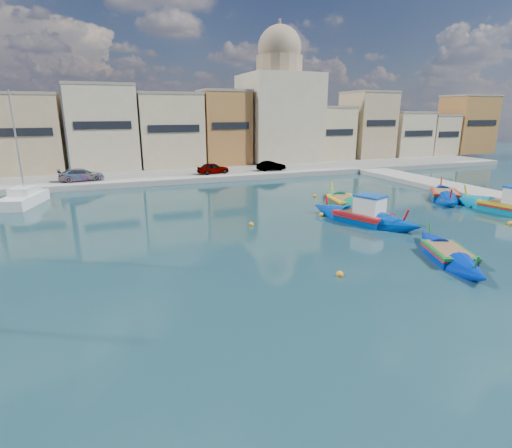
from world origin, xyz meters
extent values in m
plane|color=#113134|center=(0.00, 0.00, 0.00)|extent=(160.00, 160.00, 0.00)
cube|color=gray|center=(0.00, 32.00, 0.30)|extent=(80.00, 8.00, 0.60)
cube|color=tan|center=(-21.91, 39.16, 4.97)|extent=(6.90, 6.32, 8.74)
cube|color=gray|center=(-21.91, 39.16, 9.49)|extent=(7.03, 6.44, 0.30)
cube|color=black|center=(-21.91, 35.95, 5.41)|extent=(5.52, 0.10, 0.90)
cube|color=#BEAE8E|center=(-13.86, 39.12, 5.55)|extent=(7.88, 6.24, 9.89)
cube|color=gray|center=(-13.86, 39.12, 10.64)|extent=(8.04, 6.37, 0.30)
cube|color=black|center=(-13.86, 35.95, 6.04)|extent=(6.30, 0.10, 0.90)
cube|color=tan|center=(-5.74, 39.72, 5.09)|extent=(7.88, 7.44, 8.99)
cube|color=gray|center=(-5.74, 39.72, 9.74)|extent=(8.04, 7.59, 0.30)
cube|color=black|center=(-5.74, 35.95, 5.54)|extent=(6.30, 0.10, 0.90)
cube|color=#AB6E35|center=(1.54, 39.07, 5.31)|extent=(6.17, 6.13, 9.43)
cube|color=gray|center=(1.54, 39.07, 10.18)|extent=(6.29, 6.26, 0.30)
cube|color=black|center=(1.54, 35.95, 5.78)|extent=(4.93, 0.10, 0.90)
cube|color=tan|center=(9.05, 39.85, 3.63)|extent=(7.31, 7.69, 6.05)
cube|color=gray|center=(9.05, 39.85, 6.80)|extent=(7.46, 7.85, 0.30)
cube|color=black|center=(9.05, 35.95, 3.93)|extent=(5.85, 0.10, 0.90)
cube|color=tan|center=(17.02, 39.65, 4.31)|extent=(7.54, 7.30, 7.41)
cube|color=gray|center=(17.02, 39.65, 8.16)|extent=(7.69, 7.45, 0.30)
cube|color=black|center=(17.02, 35.95, 4.68)|extent=(6.03, 0.10, 0.90)
cube|color=tan|center=(24.93, 39.49, 5.42)|extent=(6.36, 6.97, 9.63)
cube|color=gray|center=(24.93, 39.49, 10.38)|extent=(6.48, 7.11, 0.30)
cube|color=black|center=(24.93, 35.95, 5.90)|extent=(5.09, 0.10, 0.90)
cube|color=#BEAE8E|center=(32.15, 39.35, 3.93)|extent=(6.63, 6.70, 6.65)
cube|color=gray|center=(32.15, 39.35, 7.40)|extent=(6.76, 6.83, 0.30)
cube|color=black|center=(32.15, 35.95, 4.26)|extent=(5.30, 0.10, 0.90)
cube|color=tan|center=(38.26, 39.75, 3.70)|extent=(5.08, 7.51, 6.20)
cube|color=gray|center=(38.26, 39.75, 6.95)|extent=(5.18, 7.66, 0.30)
cube|color=black|center=(38.26, 35.95, 4.01)|extent=(4.06, 0.10, 0.90)
cube|color=#AB6E35|center=(45.15, 39.00, 5.27)|extent=(7.79, 6.00, 9.33)
cube|color=gray|center=(45.15, 39.00, 10.08)|extent=(7.95, 6.12, 0.30)
cube|color=black|center=(45.15, 35.95, 5.73)|extent=(6.23, 0.10, 0.90)
cube|color=#BEAE8E|center=(10.00, 40.00, 6.60)|extent=(10.00, 10.00, 12.00)
cylinder|color=#9E8466|center=(10.00, 40.00, 13.80)|extent=(6.40, 6.40, 2.40)
sphere|color=#9E8466|center=(10.00, 40.00, 15.99)|extent=(6.00, 6.00, 6.00)
cylinder|color=#9E8466|center=(10.00, 40.00, 18.90)|extent=(0.30, 0.30, 1.60)
imported|color=#4C1919|center=(-2.39, 30.50, 1.22)|extent=(3.80, 1.89, 1.25)
imported|color=#4C1919|center=(4.92, 30.50, 1.17)|extent=(3.51, 1.28, 1.15)
imported|color=#4C1919|center=(-16.50, 30.50, 1.25)|extent=(4.61, 2.27, 1.29)
cube|color=#007FA4|center=(15.00, 6.58, 0.22)|extent=(3.08, 4.41, 1.12)
cone|color=#007FA4|center=(14.26, 9.81, 0.28)|extent=(3.00, 4.08, 2.88)
cube|color=gold|center=(15.00, 6.58, 0.70)|extent=(3.22, 4.64, 0.20)
cube|color=red|center=(15.00, 6.58, 0.49)|extent=(3.20, 4.51, 0.11)
cube|color=olive|center=(15.00, 6.58, 0.79)|extent=(2.67, 3.98, 0.07)
cylinder|color=gold|center=(14.19, 10.13, 1.01)|extent=(0.27, 0.55, 1.22)
cube|color=#0038A1|center=(2.65, 8.34, 0.22)|extent=(3.31, 4.00, 1.08)
cone|color=#0038A1|center=(1.55, 10.96, 0.27)|extent=(3.22, 3.78, 2.69)
cone|color=#0038A1|center=(3.74, 5.72, 0.27)|extent=(3.22, 3.78, 2.69)
cube|color=red|center=(2.65, 8.34, 0.67)|extent=(3.46, 4.21, 0.19)
cube|color=red|center=(2.65, 8.34, 0.47)|extent=(3.43, 4.10, 0.11)
cube|color=olive|center=(2.65, 8.34, 0.75)|extent=(2.89, 3.59, 0.06)
cylinder|color=red|center=(1.45, 11.22, 0.97)|extent=(0.34, 0.53, 1.17)
cylinder|color=red|center=(3.85, 5.46, 0.97)|extent=(0.34, 0.53, 1.17)
cube|color=white|center=(2.84, 7.88, 1.35)|extent=(2.06, 2.19, 1.18)
cube|color=#0F47A5|center=(2.84, 7.88, 2.00)|extent=(2.19, 2.34, 0.13)
cube|color=#002F9D|center=(14.18, 12.32, 0.21)|extent=(3.80, 4.02, 1.05)
cone|color=#002F9D|center=(15.95, 14.57, 0.26)|extent=(3.64, 3.82, 2.65)
cone|color=#002F9D|center=(12.40, 10.06, 0.26)|extent=(3.64, 3.82, 2.65)
cube|color=red|center=(14.18, 12.32, 0.65)|extent=(3.98, 4.22, 0.19)
cube|color=#197F33|center=(14.18, 12.32, 0.46)|extent=(3.92, 4.14, 0.11)
cube|color=olive|center=(14.18, 12.32, 0.74)|extent=(3.36, 3.58, 0.06)
cylinder|color=red|center=(16.13, 14.79, 0.95)|extent=(0.42, 0.48, 1.14)
cylinder|color=red|center=(12.22, 9.84, 0.95)|extent=(0.42, 0.48, 1.14)
cube|color=#0B7651|center=(4.32, 13.21, 0.21)|extent=(2.52, 3.39, 1.03)
cone|color=#0B7651|center=(4.72, 15.75, 0.26)|extent=(2.49, 3.20, 2.54)
cone|color=#0B7651|center=(3.91, 10.67, 0.26)|extent=(2.49, 3.20, 2.54)
cube|color=yellow|center=(4.32, 13.21, 0.64)|extent=(2.62, 3.57, 0.18)
cube|color=red|center=(4.32, 13.21, 0.45)|extent=(2.63, 3.46, 0.10)
cube|color=olive|center=(4.32, 13.21, 0.72)|extent=(2.17, 3.06, 0.06)
cylinder|color=yellow|center=(4.76, 16.00, 0.92)|extent=(0.22, 0.50, 1.12)
cylinder|color=yellow|center=(3.87, 10.42, 0.92)|extent=(0.22, 0.50, 1.12)
cube|color=#0024AC|center=(2.57, 0.50, 0.17)|extent=(2.72, 3.41, 0.87)
cone|color=#0024AC|center=(3.49, 2.78, 0.22)|extent=(2.64, 3.19, 2.21)
cone|color=#0024AC|center=(1.66, -1.78, 0.22)|extent=(2.64, 3.19, 2.21)
cube|color=#177328|center=(2.57, 0.50, 0.54)|extent=(2.85, 3.58, 0.16)
cube|color=red|center=(2.57, 0.50, 0.38)|extent=(2.82, 3.49, 0.09)
cube|color=olive|center=(2.57, 0.50, 0.61)|extent=(2.38, 3.06, 0.05)
cylinder|color=#177328|center=(3.58, 3.01, 0.78)|extent=(0.27, 0.43, 0.95)
cylinder|color=#177328|center=(1.57, -2.01, 0.78)|extent=(0.27, 0.43, 0.95)
cube|color=white|center=(-20.75, 22.94, 0.31)|extent=(3.44, 5.63, 1.15)
cone|color=white|center=(-19.85, 26.20, 0.31)|extent=(2.84, 3.46, 2.12)
cube|color=white|center=(-20.75, 22.94, 1.19)|extent=(2.03, 2.23, 0.62)
cylinder|color=#999EA3|center=(-20.65, 23.30, 4.86)|extent=(0.14, 0.14, 8.84)
sphere|color=orange|center=(-4.03, 0.63, 0.08)|extent=(0.36, 0.36, 0.36)
sphere|color=orange|center=(3.53, 3.21, 0.08)|extent=(0.36, 0.36, 0.36)
sphere|color=orange|center=(3.72, 17.26, 0.08)|extent=(0.36, 0.36, 0.36)
sphere|color=orange|center=(-5.01, 10.36, 0.08)|extent=(0.36, 0.36, 0.36)
sphere|color=orange|center=(11.94, 4.19, 0.08)|extent=(0.36, 0.36, 0.36)
sphere|color=orange|center=(0.82, 10.92, 0.08)|extent=(0.36, 0.36, 0.36)
camera|label=1|loc=(-14.05, -14.54, 7.64)|focal=28.00mm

